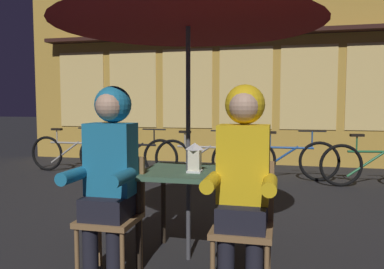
{
  "coord_description": "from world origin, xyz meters",
  "views": [
    {
      "loc": [
        0.72,
        -2.93,
        1.27
      ],
      "look_at": [
        0.0,
        0.13,
        1.02
      ],
      "focal_mm": 35.51,
      "sensor_mm": 36.0,
      "label": 1
    }
  ],
  "objects_px": {
    "lantern": "(195,157)",
    "bicycle_second": "(134,155)",
    "bicycle_third": "(201,159)",
    "cafe_table": "(188,182)",
    "bicycle_nearest": "(71,153)",
    "chair_left": "(114,209)",
    "person_right_hooded": "(243,168)",
    "person_left_hooded": "(110,163)",
    "chair_right": "(243,218)",
    "bicycle_fifth": "(375,165)",
    "patio_umbrella": "(188,2)",
    "bicycle_fourth": "(287,159)"
  },
  "relations": [
    {
      "from": "patio_umbrella",
      "to": "person_left_hooded",
      "type": "xyz_separation_m",
      "value": [
        -0.48,
        -0.43,
        -1.21
      ]
    },
    {
      "from": "chair_right",
      "to": "person_right_hooded",
      "type": "bearing_deg",
      "value": -90.0
    },
    {
      "from": "cafe_table",
      "to": "bicycle_fourth",
      "type": "bearing_deg",
      "value": 76.81
    },
    {
      "from": "patio_umbrella",
      "to": "person_right_hooded",
      "type": "bearing_deg",
      "value": -41.57
    },
    {
      "from": "bicycle_second",
      "to": "bicycle_fifth",
      "type": "height_order",
      "value": "same"
    },
    {
      "from": "chair_right",
      "to": "bicycle_fifth",
      "type": "relative_size",
      "value": 0.52
    },
    {
      "from": "person_left_hooded",
      "to": "bicycle_nearest",
      "type": "xyz_separation_m",
      "value": [
        -2.63,
        3.84,
        -0.5
      ]
    },
    {
      "from": "bicycle_fifth",
      "to": "patio_umbrella",
      "type": "bearing_deg",
      "value": -122.84
    },
    {
      "from": "patio_umbrella",
      "to": "bicycle_nearest",
      "type": "xyz_separation_m",
      "value": [
        -3.11,
        3.41,
        -1.71
      ]
    },
    {
      "from": "chair_right",
      "to": "bicycle_second",
      "type": "bearing_deg",
      "value": 121.49
    },
    {
      "from": "bicycle_second",
      "to": "chair_left",
      "type": "bearing_deg",
      "value": -70.25
    },
    {
      "from": "chair_left",
      "to": "bicycle_nearest",
      "type": "bearing_deg",
      "value": 124.81
    },
    {
      "from": "person_right_hooded",
      "to": "person_left_hooded",
      "type": "bearing_deg",
      "value": 180.0
    },
    {
      "from": "patio_umbrella",
      "to": "bicycle_second",
      "type": "distance_m",
      "value": 4.24
    },
    {
      "from": "chair_right",
      "to": "person_right_hooded",
      "type": "distance_m",
      "value": 0.36
    },
    {
      "from": "chair_right",
      "to": "chair_left",
      "type": "bearing_deg",
      "value": 180.0
    },
    {
      "from": "chair_left",
      "to": "person_right_hooded",
      "type": "bearing_deg",
      "value": -3.39
    },
    {
      "from": "lantern",
      "to": "bicycle_second",
      "type": "distance_m",
      "value": 4.03
    },
    {
      "from": "bicycle_second",
      "to": "bicycle_third",
      "type": "bearing_deg",
      "value": -5.11
    },
    {
      "from": "bicycle_third",
      "to": "bicycle_fifth",
      "type": "bearing_deg",
      "value": -0.3
    },
    {
      "from": "cafe_table",
      "to": "person_right_hooded",
      "type": "height_order",
      "value": "person_right_hooded"
    },
    {
      "from": "bicycle_fourth",
      "to": "bicycle_fifth",
      "type": "distance_m",
      "value": 1.32
    },
    {
      "from": "bicycle_second",
      "to": "bicycle_fourth",
      "type": "relative_size",
      "value": 1.0
    },
    {
      "from": "patio_umbrella",
      "to": "chair_right",
      "type": "height_order",
      "value": "patio_umbrella"
    },
    {
      "from": "patio_umbrella",
      "to": "person_left_hooded",
      "type": "relative_size",
      "value": 1.65
    },
    {
      "from": "person_left_hooded",
      "to": "bicycle_second",
      "type": "bearing_deg",
      "value": 109.48
    },
    {
      "from": "person_right_hooded",
      "to": "bicycle_nearest",
      "type": "bearing_deg",
      "value": 133.08
    },
    {
      "from": "lantern",
      "to": "bicycle_second",
      "type": "xyz_separation_m",
      "value": [
        -1.91,
        3.51,
        -0.51
      ]
    },
    {
      "from": "person_left_hooded",
      "to": "bicycle_fourth",
      "type": "relative_size",
      "value": 0.83
    },
    {
      "from": "lantern",
      "to": "chair_left",
      "type": "bearing_deg",
      "value": -153.52
    },
    {
      "from": "bicycle_third",
      "to": "patio_umbrella",
      "type": "bearing_deg",
      "value": -79.82
    },
    {
      "from": "bicycle_nearest",
      "to": "bicycle_second",
      "type": "xyz_separation_m",
      "value": [
        1.27,
        0.01,
        0.0
      ]
    },
    {
      "from": "cafe_table",
      "to": "bicycle_fifth",
      "type": "bearing_deg",
      "value": 57.16
    },
    {
      "from": "bicycle_fifth",
      "to": "bicycle_fourth",
      "type": "bearing_deg",
      "value": 169.76
    },
    {
      "from": "lantern",
      "to": "bicycle_second",
      "type": "bearing_deg",
      "value": 118.6
    },
    {
      "from": "lantern",
      "to": "chair_left",
      "type": "xyz_separation_m",
      "value": [
        -0.55,
        -0.28,
        -0.37
      ]
    },
    {
      "from": "person_left_hooded",
      "to": "bicycle_nearest",
      "type": "bearing_deg",
      "value": 124.41
    },
    {
      "from": "person_left_hooded",
      "to": "bicycle_fourth",
      "type": "distance_m",
      "value": 4.19
    },
    {
      "from": "cafe_table",
      "to": "bicycle_second",
      "type": "xyz_separation_m",
      "value": [
        -1.84,
        3.42,
        -0.29
      ]
    },
    {
      "from": "bicycle_fourth",
      "to": "bicycle_fifth",
      "type": "relative_size",
      "value": 1.01
    },
    {
      "from": "chair_right",
      "to": "person_left_hooded",
      "type": "bearing_deg",
      "value": -176.61
    },
    {
      "from": "bicycle_third",
      "to": "cafe_table",
      "type": "bearing_deg",
      "value": -79.82
    },
    {
      "from": "cafe_table",
      "to": "chair_left",
      "type": "bearing_deg",
      "value": -142.45
    },
    {
      "from": "person_left_hooded",
      "to": "bicycle_fifth",
      "type": "xyz_separation_m",
      "value": [
        2.61,
        3.72,
        -0.5
      ]
    },
    {
      "from": "cafe_table",
      "to": "chair_left",
      "type": "distance_m",
      "value": 0.62
    },
    {
      "from": "chair_left",
      "to": "bicycle_fourth",
      "type": "height_order",
      "value": "chair_left"
    },
    {
      "from": "patio_umbrella",
      "to": "bicycle_second",
      "type": "height_order",
      "value": "patio_umbrella"
    },
    {
      "from": "chair_left",
      "to": "bicycle_fifth",
      "type": "relative_size",
      "value": 0.52
    },
    {
      "from": "chair_left",
      "to": "bicycle_fourth",
      "type": "relative_size",
      "value": 0.52
    },
    {
      "from": "cafe_table",
      "to": "bicycle_nearest",
      "type": "xyz_separation_m",
      "value": [
        -3.11,
        3.41,
        -0.29
      ]
    }
  ]
}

